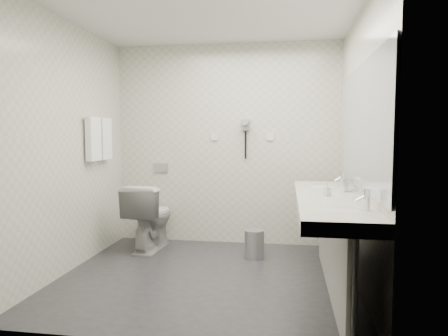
# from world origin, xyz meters

# --- Properties ---
(floor) EXTENTS (2.80, 2.80, 0.00)m
(floor) POSITION_xyz_m (0.00, 0.00, 0.00)
(floor) COLOR #26262B
(floor) RESTS_ON ground
(ceiling) EXTENTS (2.80, 2.80, 0.00)m
(ceiling) POSITION_xyz_m (0.00, 0.00, 2.50)
(ceiling) COLOR silver
(ceiling) RESTS_ON wall_back
(wall_back) EXTENTS (2.80, 0.00, 2.80)m
(wall_back) POSITION_xyz_m (0.00, 1.30, 1.25)
(wall_back) COLOR beige
(wall_back) RESTS_ON floor
(wall_front) EXTENTS (2.80, 0.00, 2.80)m
(wall_front) POSITION_xyz_m (0.00, -1.30, 1.25)
(wall_front) COLOR beige
(wall_front) RESTS_ON floor
(wall_left) EXTENTS (0.00, 2.60, 2.60)m
(wall_left) POSITION_xyz_m (-1.40, 0.00, 1.25)
(wall_left) COLOR beige
(wall_left) RESTS_ON floor
(wall_right) EXTENTS (0.00, 2.60, 2.60)m
(wall_right) POSITION_xyz_m (1.40, 0.00, 1.25)
(wall_right) COLOR beige
(wall_right) RESTS_ON floor
(vanity_counter) EXTENTS (0.55, 2.20, 0.10)m
(vanity_counter) POSITION_xyz_m (1.12, -0.20, 0.80)
(vanity_counter) COLOR silver
(vanity_counter) RESTS_ON floor
(vanity_panel) EXTENTS (0.03, 2.15, 0.75)m
(vanity_panel) POSITION_xyz_m (1.15, -0.20, 0.38)
(vanity_panel) COLOR #9C9993
(vanity_panel) RESTS_ON floor
(vanity_post_near) EXTENTS (0.06, 0.06, 0.75)m
(vanity_post_near) POSITION_xyz_m (1.18, -1.24, 0.38)
(vanity_post_near) COLOR silver
(vanity_post_near) RESTS_ON floor
(vanity_post_far) EXTENTS (0.06, 0.06, 0.75)m
(vanity_post_far) POSITION_xyz_m (1.18, 0.84, 0.38)
(vanity_post_far) COLOR silver
(vanity_post_far) RESTS_ON floor
(mirror) EXTENTS (0.02, 2.20, 1.05)m
(mirror) POSITION_xyz_m (1.39, -0.20, 1.45)
(mirror) COLOR #B2BCC6
(mirror) RESTS_ON wall_right
(basin_near) EXTENTS (0.40, 0.31, 0.05)m
(basin_near) POSITION_xyz_m (1.12, -0.85, 0.83)
(basin_near) COLOR silver
(basin_near) RESTS_ON vanity_counter
(basin_far) EXTENTS (0.40, 0.31, 0.05)m
(basin_far) POSITION_xyz_m (1.12, 0.45, 0.83)
(basin_far) COLOR silver
(basin_far) RESTS_ON vanity_counter
(faucet_near) EXTENTS (0.04, 0.04, 0.15)m
(faucet_near) POSITION_xyz_m (1.32, -0.85, 0.92)
(faucet_near) COLOR silver
(faucet_near) RESTS_ON vanity_counter
(faucet_far) EXTENTS (0.04, 0.04, 0.15)m
(faucet_far) POSITION_xyz_m (1.32, 0.45, 0.92)
(faucet_far) COLOR silver
(faucet_far) RESTS_ON vanity_counter
(soap_bottle_a) EXTENTS (0.07, 0.07, 0.11)m
(soap_bottle_a) POSITION_xyz_m (1.11, -0.23, 0.91)
(soap_bottle_a) COLOR white
(soap_bottle_a) RESTS_ON vanity_counter
(glass_left) EXTENTS (0.08, 0.08, 0.11)m
(glass_left) POSITION_xyz_m (1.32, 0.07, 0.91)
(glass_left) COLOR silver
(glass_left) RESTS_ON vanity_counter
(glass_right) EXTENTS (0.06, 0.06, 0.10)m
(glass_right) POSITION_xyz_m (1.35, 0.16, 0.90)
(glass_right) COLOR silver
(glass_right) RESTS_ON vanity_counter
(toilet) EXTENTS (0.49, 0.81, 0.79)m
(toilet) POSITION_xyz_m (-0.86, 0.85, 0.40)
(toilet) COLOR silver
(toilet) RESTS_ON floor
(flush_plate) EXTENTS (0.18, 0.02, 0.12)m
(flush_plate) POSITION_xyz_m (-0.85, 1.29, 0.95)
(flush_plate) COLOR #B2B5BA
(flush_plate) RESTS_ON wall_back
(pedal_bin) EXTENTS (0.26, 0.26, 0.31)m
(pedal_bin) POSITION_xyz_m (0.41, 0.65, 0.15)
(pedal_bin) COLOR #B2B5BA
(pedal_bin) RESTS_ON floor
(bin_lid) EXTENTS (0.22, 0.22, 0.02)m
(bin_lid) POSITION_xyz_m (0.41, 0.65, 0.31)
(bin_lid) COLOR #B2B5BA
(bin_lid) RESTS_ON pedal_bin
(towel_rail) EXTENTS (0.02, 0.62, 0.02)m
(towel_rail) POSITION_xyz_m (-1.35, 0.55, 1.55)
(towel_rail) COLOR silver
(towel_rail) RESTS_ON wall_left
(towel_near) EXTENTS (0.07, 0.24, 0.48)m
(towel_near) POSITION_xyz_m (-1.34, 0.41, 1.33)
(towel_near) COLOR white
(towel_near) RESTS_ON towel_rail
(towel_far) EXTENTS (0.07, 0.24, 0.48)m
(towel_far) POSITION_xyz_m (-1.34, 0.69, 1.33)
(towel_far) COLOR white
(towel_far) RESTS_ON towel_rail
(dryer_cradle) EXTENTS (0.10, 0.04, 0.14)m
(dryer_cradle) POSITION_xyz_m (0.25, 1.27, 1.50)
(dryer_cradle) COLOR gray
(dryer_cradle) RESTS_ON wall_back
(dryer_barrel) EXTENTS (0.08, 0.14, 0.08)m
(dryer_barrel) POSITION_xyz_m (0.25, 1.20, 1.53)
(dryer_barrel) COLOR gray
(dryer_barrel) RESTS_ON dryer_cradle
(dryer_cord) EXTENTS (0.02, 0.02, 0.35)m
(dryer_cord) POSITION_xyz_m (0.25, 1.26, 1.25)
(dryer_cord) COLOR black
(dryer_cord) RESTS_ON dryer_cradle
(switch_plate_a) EXTENTS (0.09, 0.02, 0.09)m
(switch_plate_a) POSITION_xyz_m (-0.15, 1.29, 1.35)
(switch_plate_a) COLOR silver
(switch_plate_a) RESTS_ON wall_back
(switch_plate_b) EXTENTS (0.09, 0.02, 0.09)m
(switch_plate_b) POSITION_xyz_m (0.55, 1.29, 1.35)
(switch_plate_b) COLOR silver
(switch_plate_b) RESTS_ON wall_back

